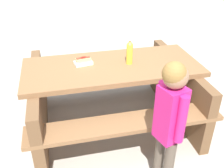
{
  "coord_description": "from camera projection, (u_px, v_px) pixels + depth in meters",
  "views": [
    {
      "loc": [
        1.12,
        2.14,
        1.92
      ],
      "look_at": [
        0.0,
        0.0,
        0.52
      ],
      "focal_mm": 41.96,
      "sensor_mm": 36.0,
      "label": 1
    }
  ],
  "objects": [
    {
      "name": "hotdog_tray",
      "position": [
        83.0,
        61.0,
        2.68
      ],
      "size": [
        0.19,
        0.13,
        0.08
      ],
      "color": "white",
      "rests_on": "picnic_table"
    },
    {
      "name": "ground_plane",
      "position": [
        112.0,
        123.0,
        3.05
      ],
      "size": [
        30.0,
        30.0,
        0.0
      ],
      "primitive_type": "plane",
      "color": "#ADA599",
      "rests_on": "ground"
    },
    {
      "name": "child_in_coat",
      "position": [
        170.0,
        114.0,
        1.93
      ],
      "size": [
        0.19,
        0.29,
        1.19
      ],
      "color": "brown",
      "rests_on": "ground"
    },
    {
      "name": "soda_bottle",
      "position": [
        130.0,
        52.0,
        2.64
      ],
      "size": [
        0.06,
        0.06,
        0.27
      ],
      "color": "yellow",
      "rests_on": "picnic_table"
    },
    {
      "name": "picnic_table",
      "position": [
        112.0,
        90.0,
        2.83
      ],
      "size": [
        2.09,
        1.81,
        0.75
      ],
      "color": "brown",
      "rests_on": "ground"
    }
  ]
}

